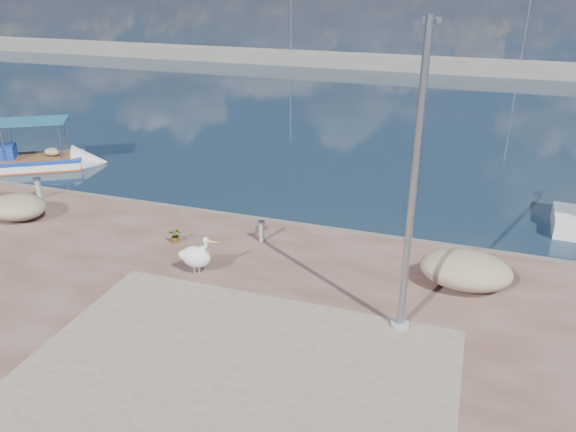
% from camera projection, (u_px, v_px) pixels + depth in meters
% --- Properties ---
extents(ground, '(1400.00, 1400.00, 0.00)m').
position_uv_depth(ground, '(241.00, 318.00, 14.48)').
color(ground, '#162635').
rests_on(ground, ground).
extents(quay_patch, '(9.00, 7.00, 0.01)m').
position_uv_depth(quay_patch, '(227.00, 386.00, 11.39)').
color(quay_patch, gray).
rests_on(quay_patch, quay).
extents(breakwater, '(120.00, 2.20, 7.50)m').
position_uv_depth(breakwater, '(421.00, 64.00, 48.87)').
color(breakwater, gray).
rests_on(breakwater, ground).
extents(boat_left, '(5.42, 4.20, 2.54)m').
position_uv_depth(boat_left, '(38.00, 163.00, 25.32)').
color(boat_left, white).
rests_on(boat_left, ground).
extents(pelican, '(1.18, 0.70, 1.12)m').
position_uv_depth(pelican, '(197.00, 256.00, 15.42)').
color(pelican, tan).
rests_on(pelican, quay).
extents(lamp_post, '(0.44, 0.96, 7.00)m').
position_uv_depth(lamp_post, '(412.00, 197.00, 11.98)').
color(lamp_post, gray).
rests_on(lamp_post, quay).
extents(bollard_near, '(0.22, 0.22, 0.68)m').
position_uv_depth(bollard_near, '(261.00, 230.00, 17.31)').
color(bollard_near, gray).
rests_on(bollard_near, quay).
extents(bollard_far, '(0.26, 0.26, 0.80)m').
position_uv_depth(bollard_far, '(38.00, 187.00, 20.53)').
color(bollard_far, gray).
rests_on(bollard_far, quay).
extents(potted_plant, '(0.45, 0.40, 0.49)m').
position_uv_depth(potted_plant, '(176.00, 235.00, 17.30)').
color(potted_plant, '#33722D').
rests_on(potted_plant, quay).
extents(net_pile_b, '(2.02, 1.57, 0.79)m').
position_uv_depth(net_pile_b, '(17.00, 207.00, 18.93)').
color(net_pile_b, tan).
rests_on(net_pile_b, quay).
extents(net_pile_c, '(2.40, 1.71, 0.94)m').
position_uv_depth(net_pile_c, '(466.00, 270.00, 14.84)').
color(net_pile_c, tan).
rests_on(net_pile_c, quay).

